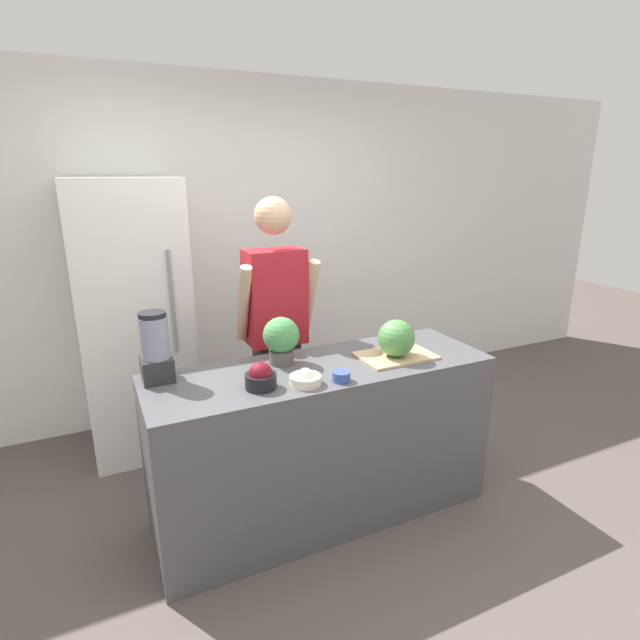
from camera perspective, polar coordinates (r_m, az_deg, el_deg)
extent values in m
plane|color=#564C47|center=(2.92, 3.07, -24.07)|extent=(14.00, 14.00, 0.00)
cube|color=white|center=(4.06, -9.81, 7.90)|extent=(8.00, 0.06, 2.60)
cube|color=#4C4C51|center=(2.88, 0.27, -13.67)|extent=(1.87, 0.61, 0.90)
cube|color=white|center=(3.62, -20.44, 0.06)|extent=(0.69, 0.68, 1.87)
cylinder|color=gray|center=(3.25, -16.51, 2.04)|extent=(0.02, 0.02, 0.65)
cube|color=#333338|center=(3.39, -4.83, -9.26)|extent=(0.27, 0.18, 0.84)
cube|color=#B21E28|center=(3.15, -5.15, 2.65)|extent=(0.37, 0.22, 0.60)
sphere|color=#DBAD89|center=(3.06, -5.40, 11.79)|extent=(0.23, 0.23, 0.23)
cylinder|color=#DBAD89|center=(3.05, -8.73, 1.84)|extent=(0.07, 0.24, 0.50)
cylinder|color=#DBAD89|center=(3.19, -1.23, 2.72)|extent=(0.07, 0.24, 0.50)
cube|color=tan|center=(2.83, 8.64, -4.05)|extent=(0.41, 0.28, 0.01)
sphere|color=#4C8C47|center=(2.78, 8.72, -2.07)|extent=(0.21, 0.21, 0.21)
cylinder|color=black|center=(2.42, -6.78, -6.93)|extent=(0.15, 0.15, 0.07)
sphere|color=maroon|center=(2.41, -6.81, -6.14)|extent=(0.12, 0.12, 0.12)
cylinder|color=beige|center=(2.45, -1.68, -6.87)|extent=(0.16, 0.16, 0.05)
sphere|color=white|center=(2.44, -1.68, -6.36)|extent=(0.08, 0.08, 0.08)
cylinder|color=#334C9E|center=(2.49, 2.48, -6.46)|extent=(0.09, 0.09, 0.05)
cube|color=#28282D|center=(2.61, -18.09, -5.37)|extent=(0.15, 0.15, 0.12)
cylinder|color=gray|center=(2.55, -18.42, -1.93)|extent=(0.14, 0.14, 0.21)
cylinder|color=black|center=(2.52, -18.66, 0.59)|extent=(0.13, 0.13, 0.02)
cylinder|color=#514C47|center=(2.71, -4.41, -4.18)|extent=(0.13, 0.13, 0.08)
sphere|color=#478E4C|center=(2.67, -4.46, -1.73)|extent=(0.20, 0.20, 0.20)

